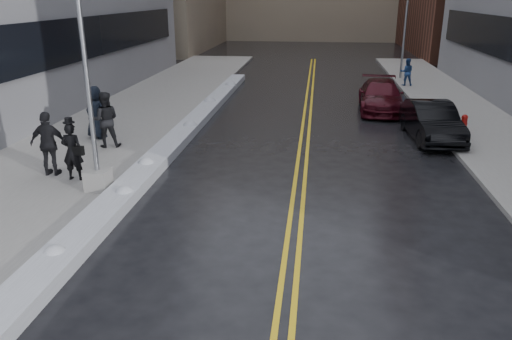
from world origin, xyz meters
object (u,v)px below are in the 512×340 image
(fire_hydrant, at_px, (464,122))
(pedestrian_east, at_px, (407,72))
(pedestrian_fedora, at_px, (72,152))
(pedestrian_d, at_px, (49,144))
(pedestrian_b, at_px, (105,120))
(car_black, at_px, (432,121))
(traffic_signal, at_px, (405,28))
(car_maroon, at_px, (381,96))
(pedestrian_c, at_px, (95,112))
(lamppost, at_px, (90,109))

(fire_hydrant, xyz_separation_m, pedestrian_east, (-0.60, 11.10, 0.43))
(pedestrian_fedora, relative_size, pedestrian_d, 0.88)
(fire_hydrant, distance_m, pedestrian_d, 15.89)
(pedestrian_b, bearing_deg, pedestrian_east, -148.49)
(pedestrian_b, height_order, car_black, pedestrian_b)
(traffic_signal, distance_m, car_black, 15.13)
(car_maroon, bearing_deg, fire_hydrant, -53.27)
(pedestrian_fedora, bearing_deg, car_black, -153.79)
(pedestrian_b, xyz_separation_m, pedestrian_east, (13.17, 14.92, -0.20))
(fire_hydrant, distance_m, car_maroon, 5.18)
(pedestrian_c, bearing_deg, lamppost, 133.94)
(car_black, bearing_deg, pedestrian_east, 81.78)
(pedestrian_c, relative_size, car_black, 0.45)
(lamppost, relative_size, car_maroon, 1.49)
(pedestrian_b, distance_m, pedestrian_east, 19.90)
(pedestrian_c, xyz_separation_m, car_maroon, (11.74, 7.00, -0.44))
(lamppost, distance_m, pedestrian_d, 2.60)
(pedestrian_fedora, height_order, pedestrian_b, pedestrian_b)
(traffic_signal, xyz_separation_m, pedestrian_d, (-13.76, -20.98, -2.24))
(lamppost, distance_m, car_black, 13.06)
(car_maroon, bearing_deg, pedestrian_east, 73.92)
(pedestrian_d, bearing_deg, pedestrian_fedora, 159.56)
(pedestrian_fedora, xyz_separation_m, pedestrian_east, (12.76, 18.39, -0.06))
(lamppost, relative_size, pedestrian_east, 4.61)
(pedestrian_east, xyz_separation_m, car_black, (-0.90, -11.97, -0.22))
(traffic_signal, distance_m, pedestrian_east, 3.78)
(pedestrian_d, bearing_deg, pedestrian_east, -128.65)
(traffic_signal, xyz_separation_m, pedestrian_c, (-14.14, -16.72, -2.22))
(pedestrian_east, xyz_separation_m, car_maroon, (-2.30, -6.82, -0.23))
(pedestrian_fedora, bearing_deg, pedestrian_east, -126.97)
(pedestrian_b, relative_size, pedestrian_d, 1.01)
(fire_hydrant, relative_size, pedestrian_d, 0.36)
(lamppost, height_order, traffic_signal, lamppost)
(car_maroon, bearing_deg, pedestrian_b, -140.75)
(fire_hydrant, distance_m, pedestrian_c, 14.91)
(lamppost, xyz_separation_m, car_maroon, (9.39, 12.28, -1.79))
(car_black, bearing_deg, pedestrian_fedora, -155.50)
(pedestrian_b, bearing_deg, car_black, 176.46)
(car_maroon, bearing_deg, pedestrian_fedora, -129.52)
(pedestrian_fedora, distance_m, pedestrian_b, 3.51)
(lamppost, distance_m, fire_hydrant, 14.81)
(car_black, relative_size, car_maroon, 0.90)
(fire_hydrant, bearing_deg, lamppost, -146.96)
(pedestrian_fedora, height_order, car_black, pedestrian_fedora)
(fire_hydrant, xyz_separation_m, pedestrian_c, (-14.64, -2.72, 0.63))
(fire_hydrant, height_order, pedestrian_fedora, pedestrian_fedora)
(traffic_signal, height_order, car_black, traffic_signal)
(pedestrian_b, xyz_separation_m, pedestrian_c, (-0.87, 1.10, 0.00))
(lamppost, distance_m, pedestrian_b, 4.64)
(pedestrian_fedora, xyz_separation_m, car_black, (11.86, 6.42, -0.29))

